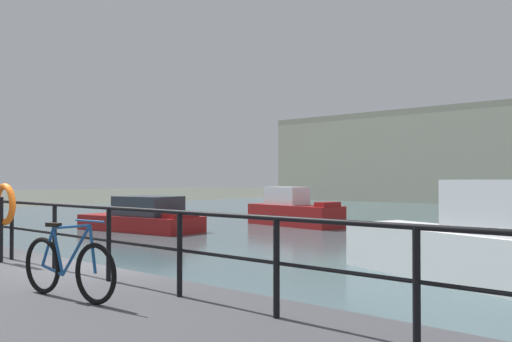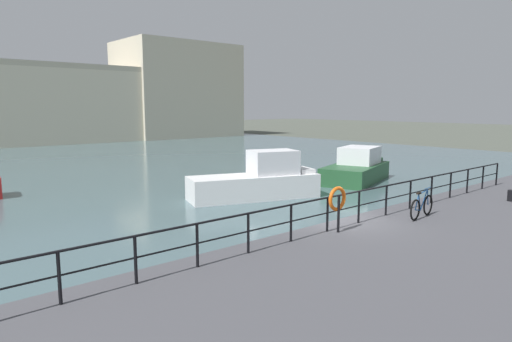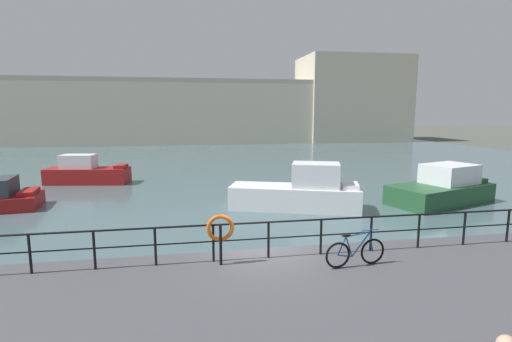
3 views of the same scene
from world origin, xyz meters
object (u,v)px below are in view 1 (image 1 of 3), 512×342
(moored_small_launch, at_px, (477,245))
(moored_green_narrowboat, at_px, (293,211))
(moored_cabin_cruiser, at_px, (143,217))
(parked_bicycle, at_px, (68,267))
(life_ring_stand, at_px, (4,207))

(moored_small_launch, distance_m, moored_green_narrowboat, 16.51)
(moored_cabin_cruiser, relative_size, moored_green_narrowboat, 1.12)
(parked_bicycle, xyz_separation_m, life_ring_stand, (-3.56, 0.77, 0.59))
(moored_green_narrowboat, bearing_deg, moored_cabin_cruiser, -108.39)
(moored_green_narrowboat, height_order, parked_bicycle, moored_green_narrowboat)
(moored_cabin_cruiser, relative_size, moored_small_launch, 0.93)
(moored_small_launch, distance_m, life_ring_stand, 10.62)
(parked_bicycle, bearing_deg, moored_small_launch, 75.64)
(moored_cabin_cruiser, distance_m, moored_green_narrowboat, 8.16)
(parked_bicycle, bearing_deg, moored_cabin_cruiser, 134.45)
(moored_cabin_cruiser, bearing_deg, moored_small_launch, -15.95)
(life_ring_stand, bearing_deg, moored_cabin_cruiser, 135.01)
(moored_green_narrowboat, bearing_deg, parked_bicycle, -50.89)
(moored_cabin_cruiser, height_order, parked_bicycle, parked_bicycle)
(moored_cabin_cruiser, height_order, life_ring_stand, life_ring_stand)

